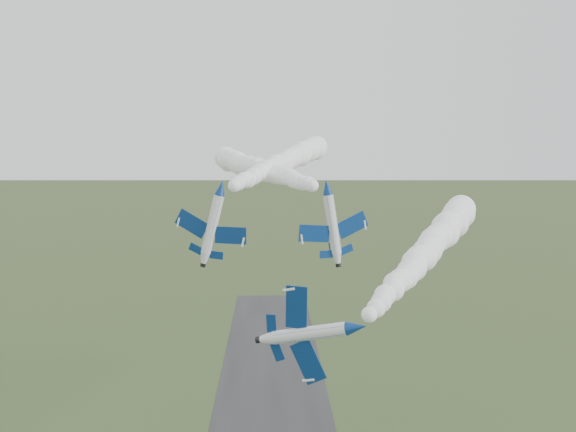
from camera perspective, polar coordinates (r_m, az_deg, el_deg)
name	(u,v)px	position (r m, az deg, el deg)	size (l,w,h in m)	color
jet_lead	(357,328)	(66.85, 6.13, -9.83)	(7.29, 12.16, 10.24)	silver
smoke_trail_jet_lead	(430,247)	(102.93, 12.51, -2.73)	(5.90, 71.64, 5.90)	white
jet_pair_left	(221,188)	(84.02, -5.98, 2.53)	(9.84, 11.84, 3.62)	silver
smoke_trail_jet_pair_left	(286,161)	(120.72, -0.18, 4.91)	(5.27, 71.09, 5.27)	white
jet_pair_right	(327,187)	(85.09, 3.50, 2.60)	(10.03, 11.77, 3.24)	silver
smoke_trail_jet_pair_right	(260,169)	(112.69, -2.52, 4.19)	(4.57, 52.97, 4.57)	white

